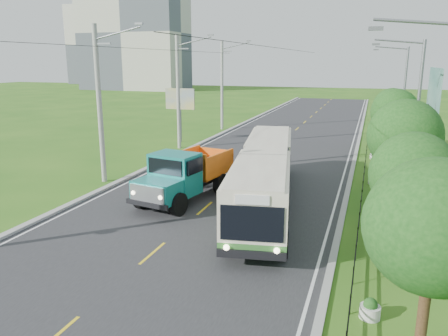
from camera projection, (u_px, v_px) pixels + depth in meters
The scene contains 29 objects.
ground at pixel (153, 253), 18.11m from camera, with size 240.00×240.00×0.00m, color #295F16.
road at pixel (265, 156), 36.50m from camera, with size 14.00×120.00×0.02m, color #28282B.
curb_left at pixel (186, 150), 38.73m from camera, with size 0.40×120.00×0.15m, color #9E9E99.
curb_right at pixel (354, 162), 34.26m from camera, with size 0.30×120.00×0.10m, color #9E9E99.
edge_line_left at pixel (192, 151), 38.57m from camera, with size 0.12×120.00×0.00m, color silver.
edge_line_right at pixel (347, 162), 34.42m from camera, with size 0.12×120.00×0.00m, color silver.
centre_dash at pixel (153, 253), 18.10m from camera, with size 0.12×2.20×0.00m, color yellow.
railing_right at pixel (364, 179), 28.41m from camera, with size 0.04×40.00×0.60m, color black.
pole_near at pixel (100, 104), 27.74m from camera, with size 3.51×0.32×10.00m.
pole_mid at pixel (179, 92), 38.78m from camera, with size 3.51×0.32×10.00m.
pole_far at pixel (222, 85), 49.81m from camera, with size 3.51×0.32×10.00m.
tree_front at pixel (435, 233), 10.59m from camera, with size 3.36×3.41×5.60m.
tree_second at pixel (414, 179), 16.16m from camera, with size 3.18×3.26×5.30m.
tree_third at pixel (405, 140), 21.57m from camera, with size 3.60×3.62×6.00m.
tree_fourth at pixel (399, 130), 27.18m from camera, with size 3.24×3.31×5.40m.
tree_fifth at pixel (395, 115), 32.63m from camera, with size 3.48×3.52×5.80m.
tree_back at pixel (392, 109), 38.20m from camera, with size 3.30×3.36×5.50m.
streetlight_mid at pixel (415, 109), 26.49m from camera, with size 3.02×0.20×9.07m.
streetlight_far at pixel (402, 94), 39.36m from camera, with size 3.02×0.20×9.07m.
planter_front at pixel (370, 309), 13.52m from camera, with size 0.64×0.64×0.67m.
planter_near at pixel (372, 222), 20.87m from camera, with size 0.64×0.64×0.67m.
planter_mid at pixel (373, 180), 28.23m from camera, with size 0.64×0.64×0.67m.
planter_far at pixel (374, 155), 35.59m from camera, with size 0.64×0.64×0.67m.
billboard_left at pixel (180, 102), 42.21m from camera, with size 3.00×0.20×5.20m.
billboard_right at pixel (434, 96), 31.38m from camera, with size 0.24×6.00×7.30m.
apartment_near at pixel (134, 34), 119.03m from camera, with size 28.00×14.00×30.00m, color #B7B2A3.
apartment_far at pixel (108, 45), 150.30m from camera, with size 24.00×14.00×26.00m, color #B7B2A3.
bus at pixel (265, 172), 23.83m from camera, with size 5.38×16.46×3.14m.
dump_truck at pixel (185, 172), 24.71m from camera, with size 3.74×7.24×2.90m.
Camera 1 is at (8.19, -14.89, 7.78)m, focal length 35.00 mm.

